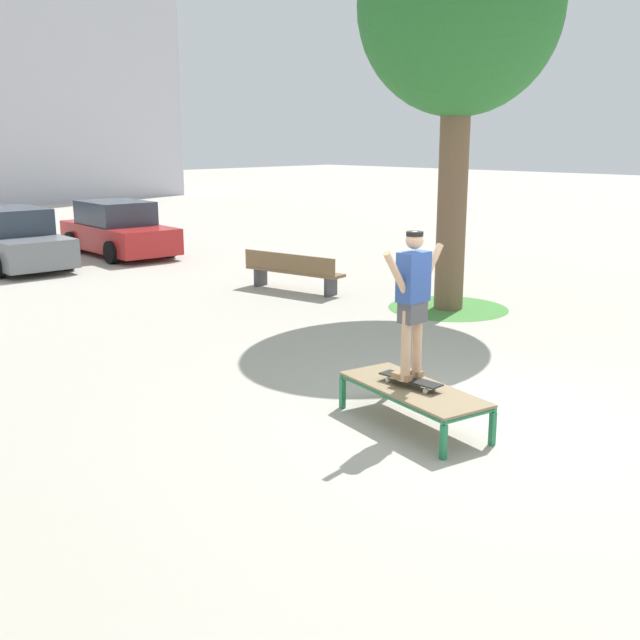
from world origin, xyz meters
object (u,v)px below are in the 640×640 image
(skate_box, at_px, (413,391))
(car_grey, at_px, (12,240))
(car_red, at_px, (118,230))
(skater, at_px, (413,295))
(tree_near_right, at_px, (460,10))
(park_bench, at_px, (293,271))
(skateboard, at_px, (411,380))

(skate_box, bearing_deg, car_grey, 83.48)
(skate_box, distance_m, car_red, 14.78)
(skater, height_order, car_red, skater)
(skate_box, xyz_separation_m, tree_near_right, (5.42, 3.34, 5.03))
(skate_box, xyz_separation_m, skater, (0.01, 0.05, 1.12))
(skater, bearing_deg, tree_near_right, 31.33)
(tree_near_right, xyz_separation_m, park_bench, (-0.96, 3.38, -5.00))
(skate_box, height_order, skater, skater)
(park_bench, bearing_deg, skate_box, -123.56)
(tree_near_right, xyz_separation_m, car_grey, (-3.81, 10.74, -4.76))
(park_bench, bearing_deg, skater, -123.70)
(skate_box, relative_size, skateboard, 2.51)
(skateboard, height_order, car_grey, car_grey)
(skateboard, relative_size, car_grey, 0.19)
(car_grey, xyz_separation_m, park_bench, (2.85, -7.36, -0.24))
(tree_near_right, bearing_deg, skater, -148.67)
(park_bench, bearing_deg, car_red, 88.73)
(skateboard, xyz_separation_m, skater, (0.00, 0.00, 0.99))
(skater, relative_size, tree_near_right, 0.23)
(skater, bearing_deg, skate_box, -102.25)
(car_red, bearing_deg, skateboard, -108.24)
(car_grey, height_order, park_bench, car_grey)
(skate_box, bearing_deg, skateboard, 77.39)
(skater, relative_size, car_grey, 0.39)
(skater, bearing_deg, car_red, 71.76)
(car_red, bearing_deg, skater, -108.24)
(tree_near_right, bearing_deg, car_grey, 109.53)
(skate_box, xyz_separation_m, skateboard, (0.01, 0.05, 0.12))
(car_grey, bearing_deg, skateboard, -96.49)
(tree_near_right, relative_size, car_red, 1.72)
(skateboard, relative_size, skater, 0.47)
(skater, distance_m, car_red, 14.75)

